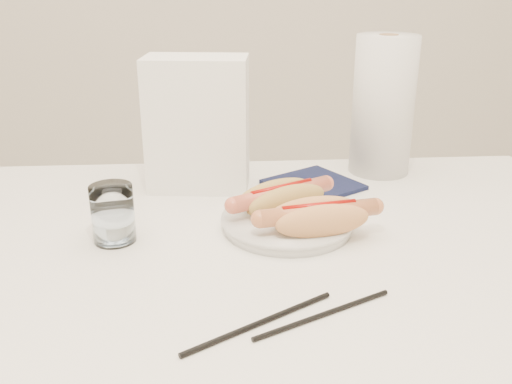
{
  "coord_description": "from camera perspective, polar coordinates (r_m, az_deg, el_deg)",
  "views": [
    {
      "loc": [
        -0.02,
        -0.73,
        1.13
      ],
      "look_at": [
        0.03,
        0.05,
        0.82
      ],
      "focal_mm": 40.35,
      "sensor_mm": 36.0,
      "label": 1
    }
  ],
  "objects": [
    {
      "name": "chopstick_far",
      "position": [
        0.69,
        6.73,
        -11.95
      ],
      "size": [
        0.17,
        0.09,
        0.01
      ],
      "primitive_type": "cylinder",
      "rotation": [
        0.0,
        1.57,
        0.47
      ],
      "color": "black",
      "rests_on": "table"
    },
    {
      "name": "water_glass",
      "position": [
        0.86,
        -14.01,
        -2.1
      ],
      "size": [
        0.06,
        0.06,
        0.09
      ],
      "primitive_type": "cylinder",
      "color": "white",
      "rests_on": "table"
    },
    {
      "name": "plate",
      "position": [
        0.89,
        3.13,
        -3.15
      ],
      "size": [
        0.2,
        0.2,
        0.02
      ],
      "primitive_type": "cylinder",
      "rotation": [
        0.0,
        0.0,
        -0.02
      ],
      "color": "silver",
      "rests_on": "table"
    },
    {
      "name": "hotdog_left",
      "position": [
        0.9,
        2.55,
        -0.62
      ],
      "size": [
        0.17,
        0.13,
        0.05
      ],
      "rotation": [
        0.0,
        0.0,
        0.49
      ],
      "color": "tan",
      "rests_on": "plate"
    },
    {
      "name": "paper_towel_roll",
      "position": [
        1.13,
        12.49,
        8.35
      ],
      "size": [
        0.15,
        0.15,
        0.26
      ],
      "primitive_type": "cylinder",
      "rotation": [
        0.0,
        0.0,
        -0.41
      ],
      "color": "silver",
      "rests_on": "table"
    },
    {
      "name": "table",
      "position": [
        0.85,
        -1.97,
        -9.42
      ],
      "size": [
        1.2,
        0.8,
        0.75
      ],
      "color": "white",
      "rests_on": "ground"
    },
    {
      "name": "chopstick_near",
      "position": [
        0.67,
        0.4,
        -12.82
      ],
      "size": [
        0.18,
        0.11,
        0.01
      ],
      "primitive_type": "cylinder",
      "rotation": [
        0.0,
        1.57,
        0.55
      ],
      "color": "black",
      "rests_on": "table"
    },
    {
      "name": "navy_napkin",
      "position": [
        1.06,
        5.69,
        0.73
      ],
      "size": [
        0.2,
        0.2,
        0.01
      ],
      "primitive_type": "cube",
      "rotation": [
        0.0,
        0.0,
        0.56
      ],
      "color": "#101534",
      "rests_on": "table"
    },
    {
      "name": "napkin_box",
      "position": [
        1.03,
        -5.8,
        6.7
      ],
      "size": [
        0.19,
        0.12,
        0.24
      ],
      "primitive_type": "cube",
      "rotation": [
        0.0,
        0.0,
        -0.11
      ],
      "color": "white",
      "rests_on": "table"
    },
    {
      "name": "hotdog_right",
      "position": [
        0.84,
        6.23,
        -2.51
      ],
      "size": [
        0.18,
        0.09,
        0.05
      ],
      "rotation": [
        0.0,
        0.0,
        0.19
      ],
      "color": "#E39958",
      "rests_on": "plate"
    }
  ]
}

